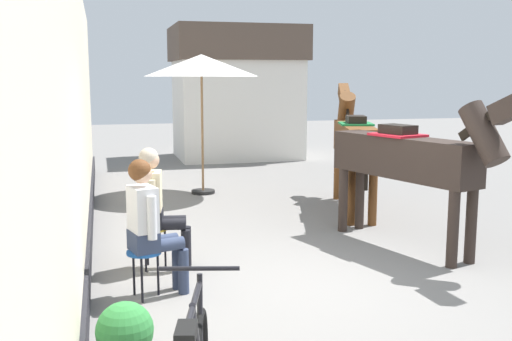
{
  "coord_description": "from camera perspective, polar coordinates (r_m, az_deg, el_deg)",
  "views": [
    {
      "loc": [
        -2.2,
        -5.75,
        2.16
      ],
      "look_at": [
        -0.4,
        1.2,
        1.05
      ],
      "focal_mm": 42.22,
      "sensor_mm": 36.0,
      "label": 1
    }
  ],
  "objects": [
    {
      "name": "cafe_parasol",
      "position": [
        11.2,
        -5.19,
        9.79
      ],
      "size": [
        2.1,
        2.1,
        2.58
      ],
      "color": "black",
      "rests_on": "ground_plane"
    },
    {
      "name": "seated_visitor_far",
      "position": [
        6.88,
        -9.33,
        -2.93
      ],
      "size": [
        0.61,
        0.48,
        1.39
      ],
      "color": "gold",
      "rests_on": "ground_plane"
    },
    {
      "name": "ground_plane",
      "position": [
        9.27,
        -0.4,
        -4.67
      ],
      "size": [
        40.0,
        40.0,
        0.0
      ],
      "primitive_type": "plane",
      "color": "slate"
    },
    {
      "name": "pub_facade_wall",
      "position": [
        7.28,
        -17.24,
        3.49
      ],
      "size": [
        0.34,
        14.0,
        3.4
      ],
      "color": "beige",
      "rests_on": "ground_plane"
    },
    {
      "name": "distant_cottage",
      "position": [
        16.39,
        -1.85,
        7.53
      ],
      "size": [
        3.4,
        2.6,
        3.5
      ],
      "color": "silver",
      "rests_on": "ground_plane"
    },
    {
      "name": "seated_visitor_near",
      "position": [
        6.0,
        -10.07,
        -4.69
      ],
      "size": [
        0.61,
        0.48,
        1.39
      ],
      "color": "#194C99",
      "rests_on": "ground_plane"
    },
    {
      "name": "saddled_horse_near",
      "position": [
        7.79,
        14.41,
        1.12
      ],
      "size": [
        1.15,
        2.9,
        2.06
      ],
      "color": "#2D231E",
      "rests_on": "ground_plane"
    },
    {
      "name": "saddled_horse_far",
      "position": [
        9.95,
        9.22,
        2.9
      ],
      "size": [
        1.1,
        2.92,
        2.06
      ],
      "color": "brown",
      "rests_on": "ground_plane"
    }
  ]
}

